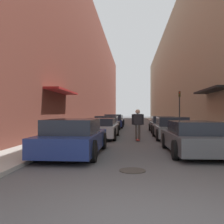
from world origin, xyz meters
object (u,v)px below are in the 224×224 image
(parked_car_left_3, at_px, (114,121))
(parked_car_right_0, at_px, (192,138))
(traffic_light, at_px, (179,106))
(parked_car_left_1, at_px, (101,128))
(parked_car_left_0, at_px, (74,137))
(parked_car_left_2, at_px, (107,124))
(manhole_cover, at_px, (132,170))
(parked_car_right_1, at_px, (171,128))
(skateboarder, at_px, (138,121))
(parked_car_left_4, at_px, (116,120))
(parked_car_right_2, at_px, (162,124))

(parked_car_left_3, xyz_separation_m, parked_car_right_0, (4.15, -15.85, -0.06))
(parked_car_left_3, distance_m, traffic_light, 7.17)
(parked_car_left_1, bearing_deg, parked_car_left_0, -92.07)
(parked_car_left_2, relative_size, manhole_cover, 5.61)
(parked_car_left_1, relative_size, traffic_light, 1.45)
(parked_car_left_0, relative_size, parked_car_right_1, 1.08)
(parked_car_left_0, distance_m, skateboarder, 5.33)
(parked_car_left_1, xyz_separation_m, parked_car_right_1, (4.17, -0.14, 0.02))
(manhole_cover, bearing_deg, parked_car_right_0, 52.61)
(skateboarder, relative_size, manhole_cover, 2.45)
(parked_car_left_1, height_order, parked_car_right_1, parked_car_right_1)
(parked_car_left_4, xyz_separation_m, parked_car_right_0, (4.25, -20.95, -0.01))
(parked_car_left_2, height_order, parked_car_right_1, parked_car_right_1)
(parked_car_left_3, height_order, traffic_light, traffic_light)
(parked_car_left_3, distance_m, manhole_cover, 18.88)
(parked_car_right_1, bearing_deg, parked_car_left_4, 105.35)
(parked_car_left_0, bearing_deg, parked_car_left_1, 87.93)
(parked_car_right_0, distance_m, parked_car_right_1, 5.32)
(parked_car_left_1, distance_m, parked_car_left_3, 10.39)
(traffic_light, bearing_deg, parked_car_left_3, 147.46)
(parked_car_left_3, distance_m, parked_car_right_2, 7.01)
(parked_car_left_1, relative_size, manhole_cover, 6.66)
(parked_car_left_3, distance_m, parked_car_left_4, 5.09)
(parked_car_left_4, distance_m, parked_car_right_1, 16.20)
(parked_car_left_3, bearing_deg, parked_car_left_1, -89.92)
(parked_car_left_3, height_order, parked_car_left_4, parked_car_left_3)
(parked_car_left_0, height_order, parked_car_right_1, parked_car_left_0)
(parked_car_left_3, distance_m, parked_car_right_0, 16.39)
(parked_car_left_4, xyz_separation_m, parked_car_right_2, (4.36, -10.66, 0.01))
(skateboarder, bearing_deg, traffic_light, 64.92)
(parked_car_left_4, xyz_separation_m, parked_car_right_1, (4.29, -15.62, 0.02))
(parked_car_left_2, bearing_deg, parked_car_right_2, -8.59)
(parked_car_right_1, height_order, traffic_light, traffic_light)
(parked_car_left_3, distance_m, skateboarder, 11.89)
(parked_car_left_0, relative_size, traffic_light, 1.40)
(parked_car_right_0, bearing_deg, traffic_light, 81.72)
(parked_car_left_4, bearing_deg, traffic_light, -55.86)
(parked_car_right_1, xyz_separation_m, skateboarder, (-1.98, -1.15, 0.44))
(parked_car_left_4, height_order, traffic_light, traffic_light)
(parked_car_left_4, height_order, parked_car_right_0, parked_car_left_4)
(manhole_cover, distance_m, traffic_light, 15.66)
(parked_car_left_3, bearing_deg, parked_car_right_0, -75.32)
(skateboarder, bearing_deg, manhole_cover, -92.31)
(traffic_light, bearing_deg, parked_car_left_4, 124.14)
(parked_car_right_1, bearing_deg, manhole_cover, -105.35)
(parked_car_left_2, xyz_separation_m, manhole_cover, (2.11, -13.87, -0.61))
(parked_car_left_4, xyz_separation_m, skateboarder, (2.31, -16.77, 0.45))
(parked_car_right_1, xyz_separation_m, traffic_light, (1.72, 6.76, 1.51))
(parked_car_left_0, bearing_deg, parked_car_right_2, 67.63)
(parked_car_left_0, xyz_separation_m, traffic_light, (6.12, 12.63, 1.50))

